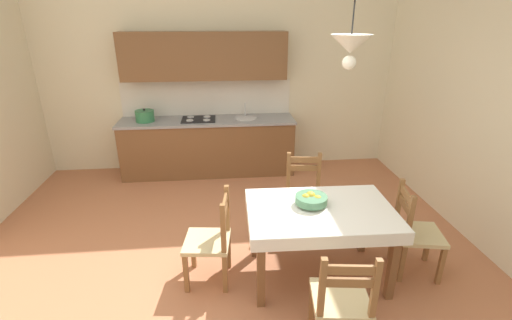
{
  "coord_description": "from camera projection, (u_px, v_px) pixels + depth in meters",
  "views": [
    {
      "loc": [
        0.0,
        -2.82,
        2.41
      ],
      "look_at": [
        0.31,
        0.23,
        1.18
      ],
      "focal_mm": 25.16,
      "sensor_mm": 36.0,
      "label": 1
    }
  ],
  "objects": [
    {
      "name": "kitchen_cabinetry",
      "position": [
        207.0,
        121.0,
        5.68
      ],
      "size": [
        2.73,
        0.63,
        2.2
      ],
      "color": "brown",
      "rests_on": "ground_plane"
    },
    {
      "name": "ground_plane",
      "position": [
        227.0,
        285.0,
        3.52
      ],
      "size": [
        6.19,
        6.6,
        0.1
      ],
      "primitive_type": "cube",
      "color": "#B7704C"
    },
    {
      "name": "dining_chair_window_side",
      "position": [
        415.0,
        233.0,
        3.5
      ],
      "size": [
        0.49,
        0.49,
        0.93
      ],
      "color": "#D1BC89",
      "rests_on": "ground_plane"
    },
    {
      "name": "fruit_bowl",
      "position": [
        311.0,
        199.0,
        3.36
      ],
      "size": [
        0.3,
        0.3,
        0.12
      ],
      "color": "#4C7F5B",
      "rests_on": "dining_table"
    },
    {
      "name": "wall_back",
      "position": [
        218.0,
        37.0,
        5.54
      ],
      "size": [
        6.19,
        0.12,
        4.22
      ],
      "primitive_type": "cube",
      "color": "beige",
      "rests_on": "ground_plane"
    },
    {
      "name": "pendant_lamp",
      "position": [
        350.0,
        45.0,
        2.75
      ],
      "size": [
        0.32,
        0.32,
        0.81
      ],
      "color": "black"
    },
    {
      "name": "dining_table",
      "position": [
        319.0,
        221.0,
        3.37
      ],
      "size": [
        1.38,
        0.94,
        0.75
      ],
      "color": "brown",
      "rests_on": "ground_plane"
    },
    {
      "name": "dining_chair_kitchen_side",
      "position": [
        303.0,
        196.0,
        4.22
      ],
      "size": [
        0.47,
        0.47,
        0.93
      ],
      "color": "#D1BC89",
      "rests_on": "ground_plane"
    },
    {
      "name": "dining_chair_tv_side",
      "position": [
        211.0,
        241.0,
        3.38
      ],
      "size": [
        0.47,
        0.47,
        0.93
      ],
      "color": "#D1BC89",
      "rests_on": "ground_plane"
    },
    {
      "name": "dining_chair_camera_side",
      "position": [
        341.0,
        302.0,
        2.66
      ],
      "size": [
        0.47,
        0.47,
        0.93
      ],
      "color": "#D1BC89",
      "rests_on": "ground_plane"
    }
  ]
}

